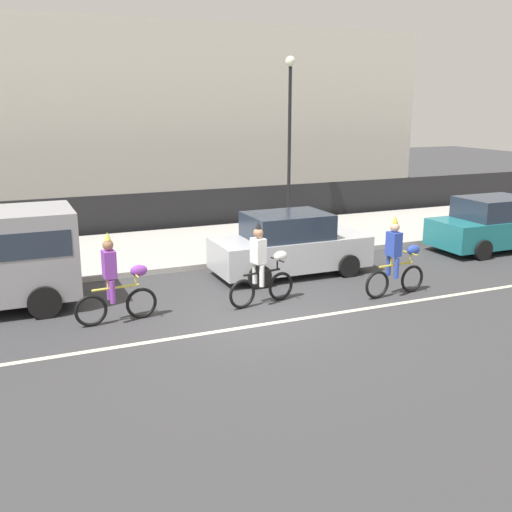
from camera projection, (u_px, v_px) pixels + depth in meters
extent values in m
plane|color=#38383A|center=(261.00, 316.00, 12.80)|extent=(80.00, 80.00, 0.00)
cube|color=beige|center=(271.00, 323.00, 12.36)|extent=(36.00, 0.14, 0.01)
cube|color=#ADAAA3|center=(177.00, 247.00, 18.57)|extent=(60.00, 5.00, 0.15)
cube|color=black|center=(154.00, 212.00, 21.00)|extent=(40.00, 0.08, 1.40)
cube|color=beige|center=(114.00, 115.00, 28.00)|extent=(28.00, 8.00, 7.74)
torus|color=black|center=(141.00, 303.00, 12.58)|extent=(0.67, 0.11, 0.67)
torus|color=black|center=(91.00, 311.00, 12.12)|extent=(0.67, 0.11, 0.67)
cylinder|color=#E5D84C|center=(116.00, 288.00, 12.24)|extent=(0.97, 0.11, 0.05)
cylinder|color=#E5D84C|center=(108.00, 284.00, 12.16)|extent=(0.04, 0.04, 0.18)
cylinder|color=#E5D84C|center=(135.00, 280.00, 12.40)|extent=(0.04, 0.04, 0.23)
cylinder|color=#E5D84C|center=(135.00, 274.00, 12.37)|extent=(0.06, 0.50, 0.03)
ellipsoid|color=purple|center=(139.00, 271.00, 12.39)|extent=(0.37, 0.22, 0.24)
cube|color=purple|center=(109.00, 264.00, 12.07)|extent=(0.26, 0.33, 0.56)
sphere|color=#9E7051|center=(108.00, 245.00, 11.98)|extent=(0.22, 0.22, 0.22)
cone|color=#E5D84C|center=(107.00, 236.00, 11.93)|extent=(0.14, 0.14, 0.16)
cylinder|color=purple|center=(112.00, 292.00, 12.09)|extent=(0.11, 0.11, 0.48)
cylinder|color=purple|center=(109.00, 288.00, 12.33)|extent=(0.11, 0.11, 0.48)
torus|color=black|center=(281.00, 286.00, 13.75)|extent=(0.67, 0.19, 0.67)
torus|color=black|center=(242.00, 294.00, 13.18)|extent=(0.67, 0.19, 0.67)
cylinder|color=black|center=(262.00, 272.00, 13.36)|extent=(0.96, 0.23, 0.05)
cylinder|color=black|center=(256.00, 269.00, 13.26)|extent=(0.04, 0.04, 0.18)
cylinder|color=black|center=(277.00, 265.00, 13.56)|extent=(0.04, 0.04, 0.23)
cylinder|color=black|center=(277.00, 260.00, 13.53)|extent=(0.12, 0.50, 0.03)
ellipsoid|color=white|center=(280.00, 256.00, 13.56)|extent=(0.39, 0.26, 0.24)
cube|color=white|center=(258.00, 251.00, 13.18)|extent=(0.29, 0.36, 0.56)
sphere|color=#9E7051|center=(258.00, 233.00, 13.08)|extent=(0.22, 0.22, 0.22)
cone|color=black|center=(258.00, 225.00, 13.04)|extent=(0.14, 0.14, 0.16)
cylinder|color=white|center=(262.00, 276.00, 13.20)|extent=(0.11, 0.11, 0.48)
cylinder|color=white|center=(255.00, 273.00, 13.43)|extent=(0.11, 0.11, 0.48)
torus|color=black|center=(412.00, 279.00, 14.33)|extent=(0.67, 0.12, 0.67)
torus|color=black|center=(377.00, 285.00, 13.86)|extent=(0.67, 0.12, 0.67)
cylinder|color=gold|center=(396.00, 265.00, 13.99)|extent=(0.97, 0.12, 0.05)
cylinder|color=gold|center=(391.00, 262.00, 13.90)|extent=(0.04, 0.04, 0.18)
cylinder|color=gold|center=(410.00, 258.00, 14.15)|extent=(0.04, 0.04, 0.23)
cylinder|color=gold|center=(410.00, 253.00, 14.12)|extent=(0.07, 0.50, 0.03)
ellipsoid|color=#2D47B2|center=(413.00, 250.00, 14.14)|extent=(0.37, 0.23, 0.24)
cube|color=#2D47B2|center=(394.00, 244.00, 13.82)|extent=(0.26, 0.34, 0.56)
sphere|color=beige|center=(395.00, 227.00, 13.72)|extent=(0.22, 0.22, 0.22)
cone|color=gold|center=(395.00, 219.00, 13.67)|extent=(0.14, 0.14, 0.16)
cylinder|color=#2D47B2|center=(396.00, 268.00, 13.83)|extent=(0.11, 0.11, 0.48)
cylinder|color=#2D47B2|center=(389.00, 265.00, 14.07)|extent=(0.11, 0.11, 0.48)
cylinder|color=black|center=(44.00, 302.00, 12.60)|extent=(0.70, 0.22, 0.70)
cylinder|color=black|center=(38.00, 277.00, 14.38)|extent=(0.70, 0.22, 0.70)
cube|color=#1E727A|center=(495.00, 231.00, 18.47)|extent=(4.10, 1.72, 0.80)
cube|color=#232D3D|center=(495.00, 208.00, 18.26)|extent=(2.10, 1.58, 0.64)
cylinder|color=black|center=(504.00, 231.00, 19.80)|extent=(0.60, 0.20, 0.60)
cylinder|color=black|center=(483.00, 250.00, 17.30)|extent=(0.60, 0.20, 0.60)
cylinder|color=black|center=(443.00, 238.00, 18.83)|extent=(0.60, 0.20, 0.60)
cube|color=#B7BABF|center=(290.00, 252.00, 15.83)|extent=(4.10, 1.72, 0.80)
cube|color=#232D3D|center=(287.00, 225.00, 15.61)|extent=(2.10, 1.58, 0.64)
cylinder|color=black|center=(348.00, 266.00, 15.62)|extent=(0.60, 0.20, 0.60)
cylinder|color=black|center=(316.00, 251.00, 17.15)|extent=(0.60, 0.20, 0.60)
cylinder|color=black|center=(259.00, 276.00, 14.65)|extent=(0.60, 0.20, 0.60)
cylinder|color=black|center=(234.00, 260.00, 16.18)|extent=(0.60, 0.20, 0.60)
cylinder|color=black|center=(289.00, 147.00, 21.50)|extent=(0.12, 0.12, 5.50)
sphere|color=#EAEACC|center=(290.00, 61.00, 20.77)|extent=(0.36, 0.36, 0.36)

